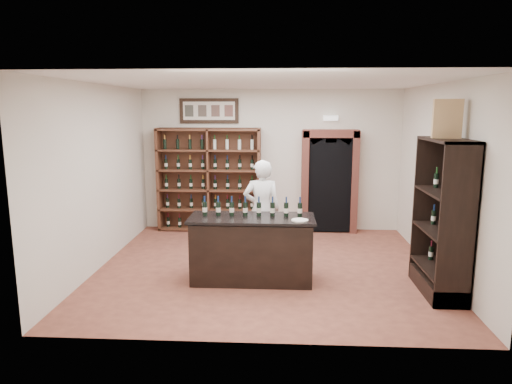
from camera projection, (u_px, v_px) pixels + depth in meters
The scene contains 22 objects.
floor at pixel (266, 267), 7.59m from camera, with size 5.50×5.50×0.00m, color brown.
ceiling at pixel (267, 82), 7.04m from camera, with size 5.50×5.50×0.00m, color white.
wall_back at pixel (270, 161), 9.77m from camera, with size 5.50×0.04×3.00m, color beige.
wall_left at pixel (99, 177), 7.47m from camera, with size 0.04×5.00×3.00m, color beige.
wall_right at pixel (441, 180), 7.17m from camera, with size 0.04×5.00×3.00m, color beige.
wine_shelf at pixel (209, 180), 9.75m from camera, with size 2.20×0.38×2.20m.
framed_picture at pixel (209, 111), 9.62m from camera, with size 1.25×0.04×0.52m, color black.
arched_doorway at pixel (329, 179), 9.60m from camera, with size 1.17×0.35×2.17m.
emergency_light at pixel (331, 118), 9.46m from camera, with size 0.30×0.10×0.10m, color white.
tasting_counter at pixel (252, 249), 6.92m from camera, with size 1.88×0.78×1.00m.
counter_bottle_0 at pixel (205, 208), 6.92m from camera, with size 0.07×0.07×0.30m.
counter_bottle_1 at pixel (218, 209), 6.91m from camera, with size 0.07×0.07×0.30m.
counter_bottle_2 at pixel (232, 209), 6.90m from camera, with size 0.07×0.07×0.30m.
counter_bottle_3 at pixel (245, 209), 6.88m from camera, with size 0.07×0.07×0.30m.
counter_bottle_4 at pixel (259, 209), 6.87m from camera, with size 0.07×0.07×0.30m.
counter_bottle_5 at pixel (272, 209), 6.86m from camera, with size 0.07×0.07×0.30m.
counter_bottle_6 at pixel (286, 209), 6.85m from camera, with size 0.07×0.07×0.30m.
counter_bottle_7 at pixel (300, 210), 6.84m from camera, with size 0.07×0.07×0.30m.
side_cabinet at pixel (443, 241), 6.43m from camera, with size 0.48×1.20×2.20m.
shopkeeper at pixel (262, 210), 7.86m from camera, with size 0.64×0.42×1.75m, color white.
plate at pixel (300, 220), 6.58m from camera, with size 0.24×0.24×0.02m, color beige.
wine_crate at pixel (447, 119), 6.19m from camera, with size 0.37×0.15×0.53m, color tan.
Camera 1 is at (0.23, -7.23, 2.61)m, focal length 32.00 mm.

